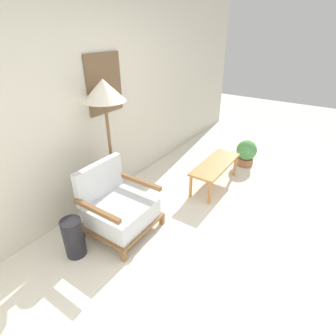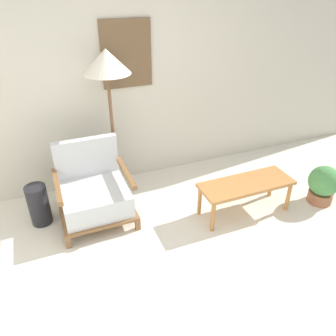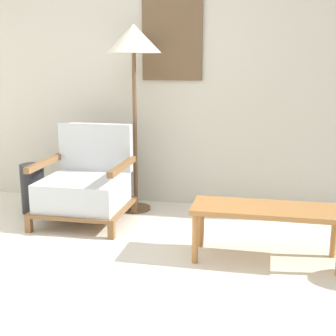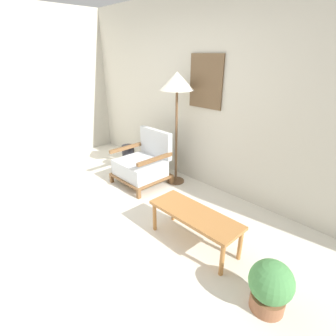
{
  "view_description": "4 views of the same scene",
  "coord_description": "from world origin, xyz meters",
  "px_view_note": "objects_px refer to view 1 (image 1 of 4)",
  "views": [
    {
      "loc": [
        -2.22,
        -0.5,
        2.19
      ],
      "look_at": [
        0.29,
        1.16,
        0.55
      ],
      "focal_mm": 28.0,
      "sensor_mm": 36.0,
      "label": 1
    },
    {
      "loc": [
        -0.81,
        -1.58,
        2.3
      ],
      "look_at": [
        0.29,
        1.16,
        0.55
      ],
      "focal_mm": 35.0,
      "sensor_mm": 36.0,
      "label": 2
    },
    {
      "loc": [
        1.02,
        -2.32,
        1.36
      ],
      "look_at": [
        0.29,
        1.16,
        0.55
      ],
      "focal_mm": 50.0,
      "sensor_mm": 36.0,
      "label": 3
    },
    {
      "loc": [
        2.54,
        -0.97,
        1.91
      ],
      "look_at": [
        0.29,
        1.16,
        0.55
      ],
      "focal_mm": 28.0,
      "sensor_mm": 36.0,
      "label": 4
    }
  ],
  "objects_px": {
    "floor_lamp": "(104,97)",
    "vase": "(74,238)",
    "coffee_table": "(215,166)",
    "armchair": "(119,208)",
    "potted_plant": "(246,152)"
  },
  "relations": [
    {
      "from": "floor_lamp",
      "to": "vase",
      "type": "height_order",
      "value": "floor_lamp"
    },
    {
      "from": "coffee_table",
      "to": "vase",
      "type": "relative_size",
      "value": 2.27
    },
    {
      "from": "armchair",
      "to": "coffee_table",
      "type": "relative_size",
      "value": 0.8
    },
    {
      "from": "armchair",
      "to": "vase",
      "type": "relative_size",
      "value": 1.82
    },
    {
      "from": "floor_lamp",
      "to": "coffee_table",
      "type": "distance_m",
      "value": 1.9
    },
    {
      "from": "armchair",
      "to": "coffee_table",
      "type": "height_order",
      "value": "armchair"
    },
    {
      "from": "armchair",
      "to": "vase",
      "type": "bearing_deg",
      "value": 167.17
    },
    {
      "from": "floor_lamp",
      "to": "vase",
      "type": "distance_m",
      "value": 1.58
    },
    {
      "from": "floor_lamp",
      "to": "potted_plant",
      "type": "distance_m",
      "value": 2.7
    },
    {
      "from": "armchair",
      "to": "floor_lamp",
      "type": "xyz_separation_m",
      "value": [
        0.34,
        0.4,
        1.17
      ]
    },
    {
      "from": "vase",
      "to": "potted_plant",
      "type": "bearing_deg",
      "value": -15.08
    },
    {
      "from": "vase",
      "to": "potted_plant",
      "type": "xyz_separation_m",
      "value": [
        3.04,
        -0.82,
        0.02
      ]
    },
    {
      "from": "vase",
      "to": "potted_plant",
      "type": "distance_m",
      "value": 3.15
    },
    {
      "from": "floor_lamp",
      "to": "potted_plant",
      "type": "bearing_deg",
      "value": -27.01
    },
    {
      "from": "armchair",
      "to": "floor_lamp",
      "type": "height_order",
      "value": "floor_lamp"
    }
  ]
}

